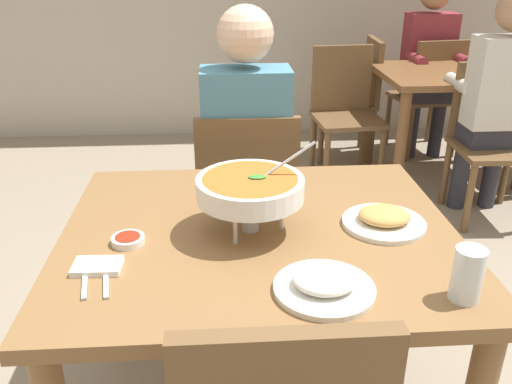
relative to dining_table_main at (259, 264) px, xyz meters
The scene contains 18 objects.
dining_table_main is the anchor object (origin of this frame).
chair_diner_main 0.77m from the dining_table_main, 90.00° to the left, with size 0.44×0.44×0.90m.
diner_main 0.80m from the dining_table_main, 90.00° to the left, with size 0.40×0.45×1.31m.
curry_bowl 0.25m from the dining_table_main, behind, with size 0.33×0.30×0.26m.
rice_plate 0.37m from the dining_table_main, 67.77° to the right, with size 0.24×0.24×0.06m.
appetizer_plate 0.39m from the dining_table_main, ahead, with size 0.24×0.24×0.06m.
sauce_dish 0.39m from the dining_table_main, behind, with size 0.09×0.09×0.02m.
napkin_folded 0.47m from the dining_table_main, 156.87° to the right, with size 0.12×0.08×0.02m, color white.
fork_utensil 0.51m from the dining_table_main, 152.48° to the right, with size 0.01×0.17×0.01m, color silver.
spoon_utensil 0.47m from the dining_table_main, 149.56° to the right, with size 0.01×0.17×0.01m, color silver.
drink_glass 0.60m from the dining_table_main, 39.42° to the right, with size 0.07×0.07×0.13m.
dining_table_far 2.54m from the dining_table_main, 55.12° to the left, with size 1.00×0.80×0.76m.
chair_bg_left 2.17m from the dining_table_main, 46.60° to the left, with size 0.46×0.46×0.90m.
chair_bg_middle 2.98m from the dining_table_main, 59.76° to the left, with size 0.50×0.50×0.90m.
chair_bg_right 2.35m from the dining_table_main, 71.21° to the left, with size 0.48×0.48×0.90m.
chair_bg_corner 2.76m from the dining_table_main, 70.17° to the left, with size 0.46×0.46×0.90m.
patron_bg_left 2.14m from the dining_table_main, 46.42° to the left, with size 0.40×0.45×1.31m.
patron_bg_middle 3.01m from the dining_table_main, 60.69° to the left, with size 0.40×0.45×1.31m.
Camera 1 is at (-0.10, -1.35, 1.50)m, focal length 37.62 mm.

